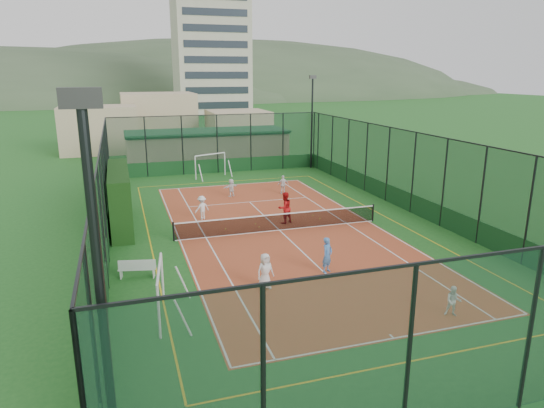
{
  "coord_description": "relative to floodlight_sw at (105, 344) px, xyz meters",
  "views": [
    {
      "loc": [
        -8.13,
        -24.22,
        8.45
      ],
      "look_at": [
        -0.04,
        1.26,
        1.2
      ],
      "focal_mm": 32.0,
      "sensor_mm": 36.0,
      "label": 1
    }
  ],
  "objects": [
    {
      "name": "coach",
      "position": [
        9.32,
        17.8,
        -3.19
      ],
      "size": [
        1.08,
        0.96,
        1.84
      ],
      "primitive_type": "imported",
      "rotation": [
        0.0,
        0.0,
        3.49
      ],
      "color": "red",
      "rests_on": "court_slab"
    },
    {
      "name": "white_bench",
      "position": [
        0.8,
        12.37,
        -3.69
      ],
      "size": [
        1.62,
        0.75,
        0.88
      ],
      "primitive_type": null,
      "rotation": [
        0.0,
        0.0,
        -0.22
      ],
      "color": "white",
      "rests_on": "ground"
    },
    {
      "name": "floodlight_sw",
      "position": [
        0.0,
        0.0,
        0.0
      ],
      "size": [
        0.6,
        0.26,
        8.25
      ],
      "primitive_type": null,
      "color": "black",
      "rests_on": "ground"
    },
    {
      "name": "clubhouse",
      "position": [
        8.6,
        38.6,
        -2.55
      ],
      "size": [
        15.2,
        7.2,
        3.15
      ],
      "primitive_type": null,
      "color": "tan",
      "rests_on": "ground"
    },
    {
      "name": "futsal_goal_near",
      "position": [
        1.46,
        8.47,
        -3.17
      ],
      "size": [
        3.04,
        1.23,
        1.9
      ],
      "primitive_type": null,
      "rotation": [
        0.0,
        0.0,
        1.44
      ],
      "color": "white",
      "rests_on": "ground"
    },
    {
      "name": "perimeter_fence",
      "position": [
        8.6,
        16.6,
        -1.62
      ],
      "size": [
        18.12,
        34.12,
        5.0
      ],
      "primitive_type": null,
      "color": "#113422",
      "rests_on": "ground"
    },
    {
      "name": "child_near_mid",
      "position": [
        8.74,
        10.45,
        -3.32
      ],
      "size": [
        0.69,
        0.64,
        1.58
      ],
      "primitive_type": "imported",
      "rotation": [
        0.0,
        0.0,
        0.59
      ],
      "color": "#4884CD",
      "rests_on": "court_slab"
    },
    {
      "name": "child_far_right",
      "position": [
        11.53,
        24.54,
        -3.44
      ],
      "size": [
        0.83,
        0.43,
        1.35
      ],
      "primitive_type": "imported",
      "rotation": [
        0.0,
        0.0,
        3.01
      ],
      "color": "white",
      "rests_on": "court_slab"
    },
    {
      "name": "floodlight_ne",
      "position": [
        17.2,
        33.2,
        0.0
      ],
      "size": [
        0.6,
        0.26,
        8.25
      ],
      "primitive_type": null,
      "color": "black",
      "rests_on": "ground"
    },
    {
      "name": "distant_hills",
      "position": [
        8.6,
        166.6,
        -4.12
      ],
      "size": [
        200.0,
        60.0,
        24.0
      ],
      "primitive_type": null,
      "color": "#384C33",
      "rests_on": "ground"
    },
    {
      "name": "court_slab",
      "position": [
        8.6,
        16.6,
        -4.12
      ],
      "size": [
        11.17,
        23.97,
        0.01
      ],
      "primitive_type": "cube",
      "color": "#A54524",
      "rests_on": "ground"
    },
    {
      "name": "futsal_goal_far",
      "position": [
        7.61,
        31.81,
        -3.16
      ],
      "size": [
        3.1,
        1.96,
        1.94
      ],
      "primitive_type": null,
      "rotation": [
        0.0,
        0.0,
        0.4
      ],
      "color": "white",
      "rests_on": "ground"
    },
    {
      "name": "tennis_balls",
      "position": [
        9.0,
        17.96,
        -4.08
      ],
      "size": [
        5.9,
        1.3,
        0.07
      ],
      "color": "#CCE033",
      "rests_on": "court_slab"
    },
    {
      "name": "ground",
      "position": [
        8.6,
        16.6,
        -4.12
      ],
      "size": [
        300.0,
        300.0,
        0.0
      ],
      "primitive_type": "plane",
      "color": "#1E5A1F",
      "rests_on": "ground"
    },
    {
      "name": "apartment_tower",
      "position": [
        20.6,
        98.6,
        10.88
      ],
      "size": [
        15.0,
        12.0,
        30.0
      ],
      "primitive_type": "cube",
      "color": "beige",
      "rests_on": "ground"
    },
    {
      "name": "child_near_right",
      "position": [
        11.42,
        5.45,
        -3.55
      ],
      "size": [
        0.69,
        0.65,
        1.13
      ],
      "primitive_type": "imported",
      "rotation": [
        0.0,
        0.0,
        -0.54
      ],
      "color": "white",
      "rests_on": "court_slab"
    },
    {
      "name": "hedge_left",
      "position": [
        0.3,
        20.34,
        -2.5
      ],
      "size": [
        1.11,
        7.41,
        3.24
      ],
      "primitive_type": "cube",
      "color": "black",
      "rests_on": "ground"
    },
    {
      "name": "tennis_net",
      "position": [
        8.6,
        16.6,
        -3.59
      ],
      "size": [
        11.67,
        0.12,
        1.06
      ],
      "primitive_type": null,
      "color": "black",
      "rests_on": "ground"
    },
    {
      "name": "child_near_left",
      "position": [
        5.68,
        9.69,
        -3.37
      ],
      "size": [
        0.81,
        0.61,
        1.48
      ],
      "primitive_type": "imported",
      "rotation": [
        0.0,
        0.0,
        0.21
      ],
      "color": "white",
      "rests_on": "court_slab"
    },
    {
      "name": "child_far_back",
      "position": [
        7.79,
        24.9,
        -3.48
      ],
      "size": [
        1.22,
        0.84,
        1.26
      ],
      "primitive_type": "imported",
      "rotation": [
        0.0,
        0.0,
        3.59
      ],
      "color": "white",
      "rests_on": "court_slab"
    },
    {
      "name": "child_far_left",
      "position": [
        4.88,
        19.99,
        -3.4
      ],
      "size": [
        1.06,
        0.85,
        1.43
      ],
      "primitive_type": "imported",
      "rotation": [
        0.0,
        0.0,
        3.54
      ],
      "color": "white",
      "rests_on": "court_slab"
    }
  ]
}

